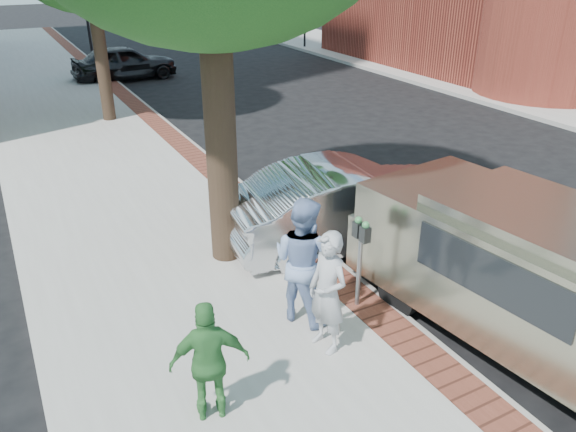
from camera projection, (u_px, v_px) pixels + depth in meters
ground at (308, 306)px, 8.95m from camera, size 120.00×120.00×0.00m
sidewalk at (105, 164)px, 14.64m from camera, size 5.00×60.00×0.15m
brick_strip at (186, 148)px, 15.55m from camera, size 0.60×60.00×0.01m
curb at (198, 149)px, 15.73m from camera, size 0.10×60.00×0.15m
sidewalk_far at (531, 95)px, 21.47m from camera, size 5.00×60.00×0.15m
signal_near at (87, 18)px, 25.86m from camera, size 0.70×0.15×3.80m
signal_far at (305, 7)px, 30.81m from camera, size 0.70×0.15×3.80m
parking_meter at (361, 245)px, 8.27m from camera, size 0.12×0.32×1.47m
person_gray at (328, 293)px, 7.43m from camera, size 0.52×0.70×1.76m
person_officer at (303, 260)px, 8.04m from camera, size 1.08×1.17×1.93m
person_green at (210, 362)px, 6.34m from camera, size 0.98×0.62×1.56m
sedan_silver at (353, 204)px, 10.55m from camera, size 5.05×2.18×1.62m
bg_car at (124, 62)px, 24.04m from camera, size 4.45×2.03×1.48m
van at (538, 275)px, 7.62m from camera, size 2.82×5.87×2.09m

